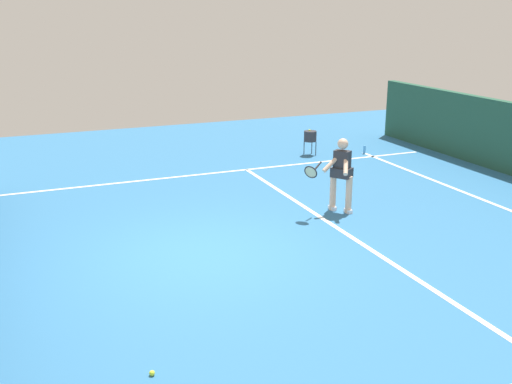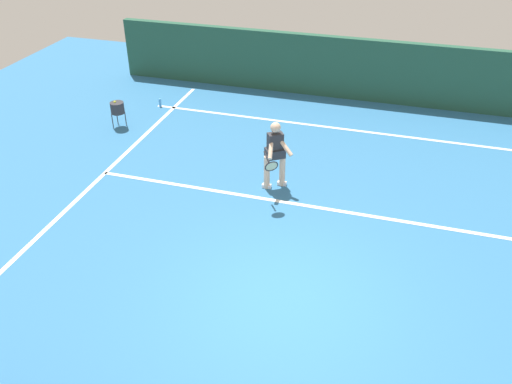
# 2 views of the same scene
# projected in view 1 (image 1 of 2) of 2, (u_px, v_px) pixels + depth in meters

# --- Properties ---
(ground_plane) EXTENTS (23.89, 23.89, 0.00)m
(ground_plane) POSITION_uv_depth(u_px,v_px,m) (202.00, 254.00, 10.43)
(ground_plane) COLOR teal
(baseline_marking) EXTENTS (11.00, 0.10, 0.01)m
(baseline_marking) POSITION_uv_depth(u_px,v_px,m) (502.00, 207.00, 12.87)
(baseline_marking) COLOR white
(baseline_marking) RESTS_ON ground
(service_line_marking) EXTENTS (10.00, 0.10, 0.01)m
(service_line_marking) POSITION_uv_depth(u_px,v_px,m) (343.00, 232.00, 11.45)
(service_line_marking) COLOR white
(service_line_marking) RESTS_ON ground
(sideline_right_marking) EXTENTS (0.10, 16.38, 0.01)m
(sideline_right_marking) POSITION_uv_depth(u_px,v_px,m) (141.00, 181.00, 14.86)
(sideline_right_marking) COLOR white
(sideline_right_marking) RESTS_ON ground
(tennis_player) EXTENTS (0.69, 1.14, 1.55)m
(tennis_player) POSITION_uv_depth(u_px,v_px,m) (341.00, 172.00, 12.36)
(tennis_player) COLOR beige
(tennis_player) RESTS_ON ground
(tennis_ball_near) EXTENTS (0.07, 0.07, 0.07)m
(tennis_ball_near) POSITION_uv_depth(u_px,v_px,m) (152.00, 373.00, 6.96)
(tennis_ball_near) COLOR #D1E533
(tennis_ball_near) RESTS_ON ground
(ball_hopper) EXTENTS (0.36, 0.36, 0.74)m
(ball_hopper) POSITION_uv_depth(u_px,v_px,m) (310.00, 136.00, 17.34)
(ball_hopper) COLOR #333338
(ball_hopper) RESTS_ON ground
(water_bottle) EXTENTS (0.07, 0.07, 0.24)m
(water_bottle) POSITION_uv_depth(u_px,v_px,m) (364.00, 150.00, 17.61)
(water_bottle) COLOR #4C9EE5
(water_bottle) RESTS_ON ground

